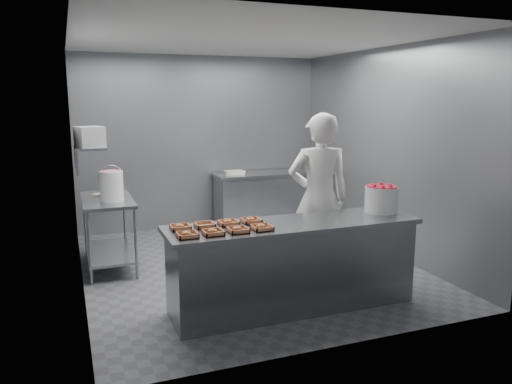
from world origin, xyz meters
TOP-DOWN VIEW (x-y plane):
  - floor at (0.00, 0.00)m, footprint 4.50×4.50m
  - ceiling at (0.00, 0.00)m, footprint 4.50×4.50m
  - wall_back at (0.00, 2.25)m, footprint 4.00×0.04m
  - wall_left at (-2.00, 0.00)m, footprint 0.04×4.50m
  - wall_right at (2.00, 0.00)m, footprint 0.04×4.50m
  - service_counter at (0.00, -1.35)m, footprint 2.60×0.70m
  - prep_table at (-1.65, 0.60)m, footprint 0.60×1.20m
  - back_counter at (0.90, 1.90)m, footprint 1.50×0.60m
  - wall_shelf at (-1.82, 0.60)m, footprint 0.35×0.90m
  - tray_0 at (-1.12, -1.50)m, footprint 0.19×0.18m
  - tray_1 at (-0.88, -1.50)m, footprint 0.19×0.18m
  - tray_2 at (-0.64, -1.50)m, footprint 0.19×0.18m
  - tray_3 at (-0.40, -1.50)m, footprint 0.19×0.18m
  - tray_4 at (-1.12, -1.20)m, footprint 0.19×0.18m
  - tray_5 at (-0.88, -1.20)m, footprint 0.19×0.18m
  - tray_6 at (-0.64, -1.20)m, footprint 0.19×0.18m
  - tray_7 at (-0.40, -1.20)m, footprint 0.19×0.18m
  - worker at (0.61, -0.72)m, footprint 0.81×0.63m
  - strawberry_tub at (1.08, -1.28)m, footprint 0.35×0.35m
  - glaze_bucket at (-1.60, 0.41)m, footprint 0.30×0.28m
  - bucket_lid at (-1.59, 0.81)m, footprint 0.35×0.35m
  - rag at (-1.73, 0.81)m, footprint 0.18×0.17m
  - appliance at (-1.82, 0.33)m, footprint 0.35×0.38m
  - paper_stack at (0.47, 1.90)m, footprint 0.33×0.26m

SIDE VIEW (x-z plane):
  - floor at x=0.00m, z-range 0.00..0.00m
  - back_counter at x=0.90m, z-range 0.00..0.90m
  - service_counter at x=0.00m, z-range 0.00..0.90m
  - prep_table at x=-1.65m, z-range 0.14..1.04m
  - rag at x=-1.73m, z-range 0.90..0.92m
  - bucket_lid at x=-1.59m, z-range 0.90..0.92m
  - tray_5 at x=-0.88m, z-range 0.90..0.94m
  - tray_0 at x=-1.12m, z-range 0.89..0.95m
  - tray_1 at x=-0.88m, z-range 0.89..0.95m
  - tray_2 at x=-0.64m, z-range 0.89..0.95m
  - tray_3 at x=-0.40m, z-range 0.89..0.95m
  - tray_4 at x=-1.12m, z-range 0.89..0.95m
  - tray_6 at x=-0.64m, z-range 0.89..0.95m
  - tray_7 at x=-0.40m, z-range 0.89..0.95m
  - paper_stack at x=0.47m, z-range 0.90..0.96m
  - worker at x=0.61m, z-range 0.00..1.96m
  - strawberry_tub at x=1.08m, z-range 0.91..1.20m
  - glaze_bucket at x=-1.60m, z-range 0.87..1.31m
  - wall_back at x=0.00m, z-range 0.00..2.80m
  - wall_left at x=-2.00m, z-range 0.00..2.80m
  - wall_right at x=2.00m, z-range 0.00..2.80m
  - wall_shelf at x=-1.82m, z-range 1.54..1.56m
  - appliance at x=-1.82m, z-range 1.56..1.80m
  - ceiling at x=0.00m, z-range 2.80..2.80m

